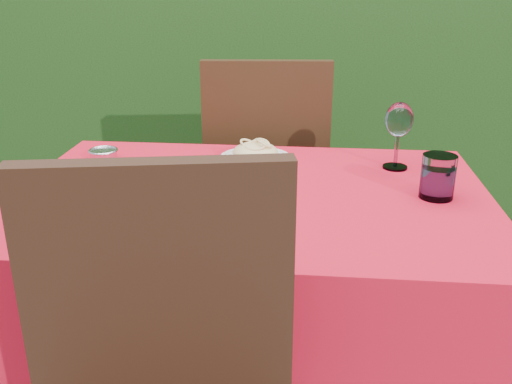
# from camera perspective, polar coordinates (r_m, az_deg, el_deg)

# --- Properties ---
(hedge) EXTENTS (3.20, 0.55, 1.78)m
(hedge) POSITION_cam_1_polar(r_m,az_deg,el_deg) (2.98, 2.72, 13.89)
(hedge) COLOR black
(hedge) RESTS_ON ground
(dining_table) EXTENTS (1.26, 0.86, 0.75)m
(dining_table) POSITION_cam_1_polar(r_m,az_deg,el_deg) (1.57, -0.55, -5.15)
(dining_table) COLOR #422715
(dining_table) RESTS_ON ground
(chair_far) EXTENTS (0.49, 0.49, 1.01)m
(chair_far) POSITION_cam_1_polar(r_m,az_deg,el_deg) (2.21, 1.03, 2.31)
(chair_far) COLOR black
(chair_far) RESTS_ON ground
(pizza_plate) EXTENTS (0.37, 0.37, 0.06)m
(pizza_plate) POSITION_cam_1_polar(r_m,az_deg,el_deg) (1.45, -3.75, 0.30)
(pizza_plate) COLOR white
(pizza_plate) RESTS_ON dining_table
(pasta_plate) EXTENTS (0.23, 0.23, 0.06)m
(pasta_plate) POSITION_cam_1_polar(r_m,az_deg,el_deg) (1.73, -0.06, 3.62)
(pasta_plate) COLOR white
(pasta_plate) RESTS_ON dining_table
(water_glass) EXTENTS (0.09, 0.09, 0.11)m
(water_glass) POSITION_cam_1_polar(r_m,az_deg,el_deg) (1.53, 17.71, 1.27)
(water_glass) COLOR silver
(water_glass) RESTS_ON dining_table
(wine_glass) EXTENTS (0.08, 0.08, 0.20)m
(wine_glass) POSITION_cam_1_polar(r_m,az_deg,el_deg) (1.71, 14.11, 6.76)
(wine_glass) COLOR silver
(wine_glass) RESTS_ON dining_table
(fork) EXTENTS (0.12, 0.18, 0.01)m
(fork) POSITION_cam_1_polar(r_m,az_deg,el_deg) (1.48, -10.29, -0.63)
(fork) COLOR #B3B4BB
(fork) RESTS_ON dining_table
(steel_ramekin) EXTENTS (0.08, 0.08, 0.03)m
(steel_ramekin) POSITION_cam_1_polar(r_m,az_deg,el_deg) (1.83, -14.99, 3.57)
(steel_ramekin) COLOR silver
(steel_ramekin) RESTS_ON dining_table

